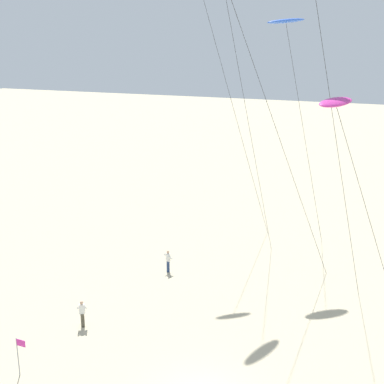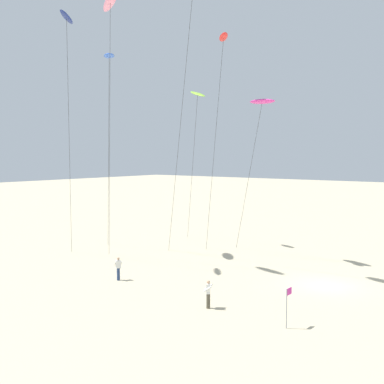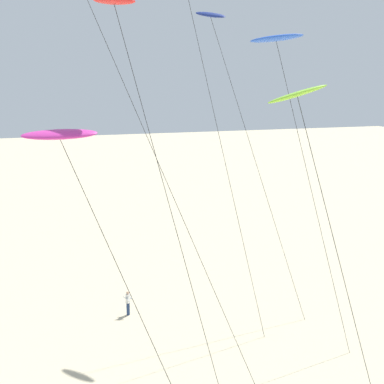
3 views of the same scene
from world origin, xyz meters
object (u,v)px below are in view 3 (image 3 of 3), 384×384
(kite_blue, at_px, (277,41))
(kite_magenta, at_px, (60,136))
(kite_lime, at_px, (299,100))
(kite_red, at_px, (116,7))
(kite_flyer_nearest, at_px, (128,302))
(kite_navy, at_px, (212,20))

(kite_blue, bearing_deg, kite_magenta, -65.40)
(kite_magenta, height_order, kite_lime, kite_lime)
(kite_red, xyz_separation_m, kite_flyer_nearest, (-9.94, 2.29, -17.46))
(kite_magenta, distance_m, kite_red, 6.00)
(kite_magenta, relative_size, kite_lime, 0.89)
(kite_magenta, distance_m, kite_blue, 14.04)
(kite_blue, bearing_deg, kite_flyer_nearest, -130.50)
(kite_blue, height_order, kite_red, kite_red)
(kite_blue, xyz_separation_m, kite_red, (3.77, -9.51, 0.84))
(kite_navy, bearing_deg, kite_flyer_nearest, -93.99)
(kite_magenta, relative_size, kite_red, 0.72)
(kite_navy, bearing_deg, kite_magenta, -43.28)
(kite_lime, height_order, kite_navy, kite_navy)
(kite_navy, xyz_separation_m, kite_red, (9.54, -8.01, -0.77))
(kite_magenta, height_order, kite_flyer_nearest, kite_magenta)
(kite_lime, height_order, kite_blue, kite_blue)
(kite_lime, bearing_deg, kite_navy, 172.12)
(kite_lime, relative_size, kite_blue, 0.86)
(kite_navy, relative_size, kite_flyer_nearest, 11.89)
(kite_magenta, height_order, kite_red, kite_red)
(kite_magenta, xyz_separation_m, kite_blue, (-5.57, 12.17, 4.23))
(kite_red, bearing_deg, kite_flyer_nearest, 167.01)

